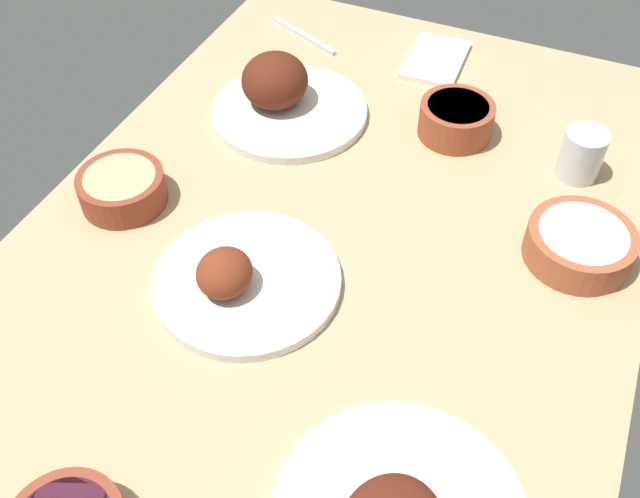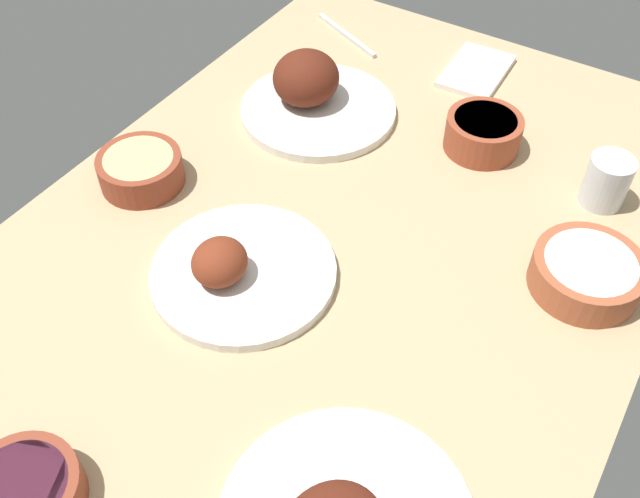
# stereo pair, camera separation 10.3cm
# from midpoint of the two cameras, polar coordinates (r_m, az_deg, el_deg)

# --- Properties ---
(dining_table) EXTENTS (1.40, 0.90, 0.04)m
(dining_table) POSITION_cam_midpoint_polar(r_m,az_deg,el_deg) (1.05, -2.78, -1.62)
(dining_table) COLOR tan
(dining_table) RESTS_ON ground
(plate_center_main) EXTENTS (0.26, 0.26, 0.08)m
(plate_center_main) POSITION_cam_midpoint_polar(r_m,az_deg,el_deg) (1.00, -9.20, -2.54)
(plate_center_main) COLOR silver
(plate_center_main) RESTS_ON dining_table
(plate_near_viewer) EXTENTS (0.28, 0.28, 0.11)m
(plate_near_viewer) POSITION_cam_midpoint_polar(r_m,az_deg,el_deg) (1.29, -5.38, 11.99)
(plate_near_viewer) COLOR silver
(plate_near_viewer) RESTS_ON dining_table
(bowl_potatoes) EXTENTS (0.13, 0.13, 0.05)m
(bowl_potatoes) POSITION_cam_midpoint_polar(r_m,az_deg,el_deg) (1.16, -17.99, 4.56)
(bowl_potatoes) COLOR brown
(bowl_potatoes) RESTS_ON dining_table
(bowl_cream) EXTENTS (0.15, 0.15, 0.05)m
(bowl_cream) POSITION_cam_midpoint_polar(r_m,az_deg,el_deg) (1.07, 17.49, 0.27)
(bowl_cream) COLOR #A35133
(bowl_cream) RESTS_ON dining_table
(bowl_sauce) EXTENTS (0.13, 0.13, 0.06)m
(bowl_sauce) POSITION_cam_midpoint_polar(r_m,az_deg,el_deg) (1.24, 8.48, 10.16)
(bowl_sauce) COLOR brown
(bowl_sauce) RESTS_ON dining_table
(water_tumbler) EXTENTS (0.07, 0.07, 0.08)m
(water_tumbler) POSITION_cam_midpoint_polar(r_m,az_deg,el_deg) (1.20, 17.89, 7.08)
(water_tumbler) COLOR silver
(water_tumbler) RESTS_ON dining_table
(folded_napkin) EXTENTS (0.16, 0.11, 0.01)m
(folded_napkin) POSITION_cam_midpoint_polar(r_m,az_deg,el_deg) (1.44, 7.27, 14.62)
(folded_napkin) COLOR white
(folded_napkin) RESTS_ON dining_table
(fork_loose) EXTENTS (0.08, 0.18, 0.01)m
(fork_loose) POSITION_cam_midpoint_polar(r_m,az_deg,el_deg) (1.51, -3.43, 16.63)
(fork_loose) COLOR silver
(fork_loose) RESTS_ON dining_table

